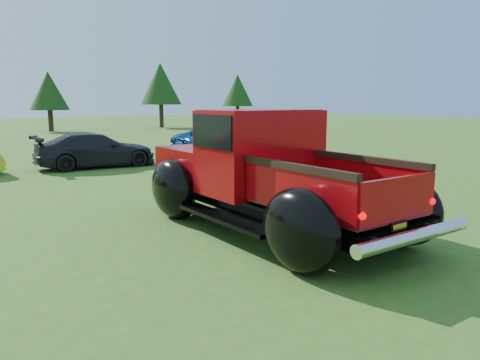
{
  "coord_description": "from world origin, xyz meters",
  "views": [
    {
      "loc": [
        -4.55,
        -6.2,
        2.3
      ],
      "look_at": [
        0.48,
        0.2,
        0.91
      ],
      "focal_mm": 35.0,
      "sensor_mm": 36.0,
      "label": 1
    }
  ],
  "objects_px": {
    "pickup_truck": "(260,171)",
    "show_car_blue": "(240,142)",
    "spectator": "(289,140)",
    "tree_east": "(161,84)",
    "show_car_grey": "(96,150)",
    "tree_mid_right": "(49,91)",
    "tree_far_east": "(238,90)"
  },
  "relations": [
    {
      "from": "tree_mid_right",
      "to": "tree_east",
      "type": "xyz_separation_m",
      "value": [
        9.0,
        -0.5,
        0.68
      ]
    },
    {
      "from": "pickup_truck",
      "to": "tree_far_east",
      "type": "bearing_deg",
      "value": 55.67
    },
    {
      "from": "tree_mid_right",
      "to": "spectator",
      "type": "xyz_separation_m",
      "value": [
        2.2,
        -23.07,
        -2.2
      ]
    },
    {
      "from": "show_car_grey",
      "to": "show_car_blue",
      "type": "bearing_deg",
      "value": -100.29
    },
    {
      "from": "pickup_truck",
      "to": "spectator",
      "type": "bearing_deg",
      "value": 45.73
    },
    {
      "from": "show_car_blue",
      "to": "show_car_grey",
      "type": "bearing_deg",
      "value": 82.04
    },
    {
      "from": "tree_east",
      "to": "show_car_grey",
      "type": "xyz_separation_m",
      "value": [
        -13.5,
        -19.91,
        -3.06
      ]
    },
    {
      "from": "tree_east",
      "to": "pickup_truck",
      "type": "xyz_separation_m",
      "value": [
        -14.03,
        -29.26,
        -2.64
      ]
    },
    {
      "from": "show_car_grey",
      "to": "tree_east",
      "type": "bearing_deg",
      "value": -27.48
    },
    {
      "from": "show_car_grey",
      "to": "pickup_truck",
      "type": "bearing_deg",
      "value": -176.59
    },
    {
      "from": "tree_east",
      "to": "show_car_grey",
      "type": "bearing_deg",
      "value": -124.14
    },
    {
      "from": "tree_east",
      "to": "spectator",
      "type": "distance_m",
      "value": 23.75
    },
    {
      "from": "tree_mid_right",
      "to": "spectator",
      "type": "height_order",
      "value": "tree_mid_right"
    },
    {
      "from": "spectator",
      "to": "show_car_blue",
      "type": "bearing_deg",
      "value": -37.31
    },
    {
      "from": "tree_mid_right",
      "to": "show_car_blue",
      "type": "relative_size",
      "value": 0.86
    },
    {
      "from": "spectator",
      "to": "tree_mid_right",
      "type": "bearing_deg",
      "value": -86.98
    },
    {
      "from": "show_car_blue",
      "to": "pickup_truck",
      "type": "bearing_deg",
      "value": 153.03
    },
    {
      "from": "show_car_blue",
      "to": "tree_east",
      "type": "bearing_deg",
      "value": -12.32
    },
    {
      "from": "tree_east",
      "to": "show_car_blue",
      "type": "distance_m",
      "value": 23.23
    },
    {
      "from": "tree_far_east",
      "to": "pickup_truck",
      "type": "xyz_separation_m",
      "value": [
        -23.03,
        -30.26,
        -2.23
      ]
    },
    {
      "from": "tree_east",
      "to": "show_car_grey",
      "type": "height_order",
      "value": "tree_east"
    },
    {
      "from": "tree_mid_right",
      "to": "pickup_truck",
      "type": "xyz_separation_m",
      "value": [
        -5.03,
        -29.76,
        -1.96
      ]
    },
    {
      "from": "pickup_truck",
      "to": "spectator",
      "type": "xyz_separation_m",
      "value": [
        7.23,
        6.69,
        -0.24
      ]
    },
    {
      "from": "pickup_truck",
      "to": "show_car_blue",
      "type": "height_order",
      "value": "pickup_truck"
    },
    {
      "from": "tree_east",
      "to": "spectator",
      "type": "relative_size",
      "value": 3.48
    },
    {
      "from": "pickup_truck",
      "to": "show_car_blue",
      "type": "bearing_deg",
      "value": 56.98
    },
    {
      "from": "show_car_blue",
      "to": "spectator",
      "type": "relative_size",
      "value": 3.29
    },
    {
      "from": "tree_mid_right",
      "to": "spectator",
      "type": "distance_m",
      "value": 23.28
    },
    {
      "from": "show_car_blue",
      "to": "spectator",
      "type": "height_order",
      "value": "spectator"
    },
    {
      "from": "tree_east",
      "to": "tree_far_east",
      "type": "height_order",
      "value": "tree_east"
    },
    {
      "from": "spectator",
      "to": "pickup_truck",
      "type": "bearing_deg",
      "value": 40.36
    },
    {
      "from": "tree_far_east",
      "to": "spectator",
      "type": "xyz_separation_m",
      "value": [
        -15.8,
        -23.57,
        -2.47
      ]
    }
  ]
}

